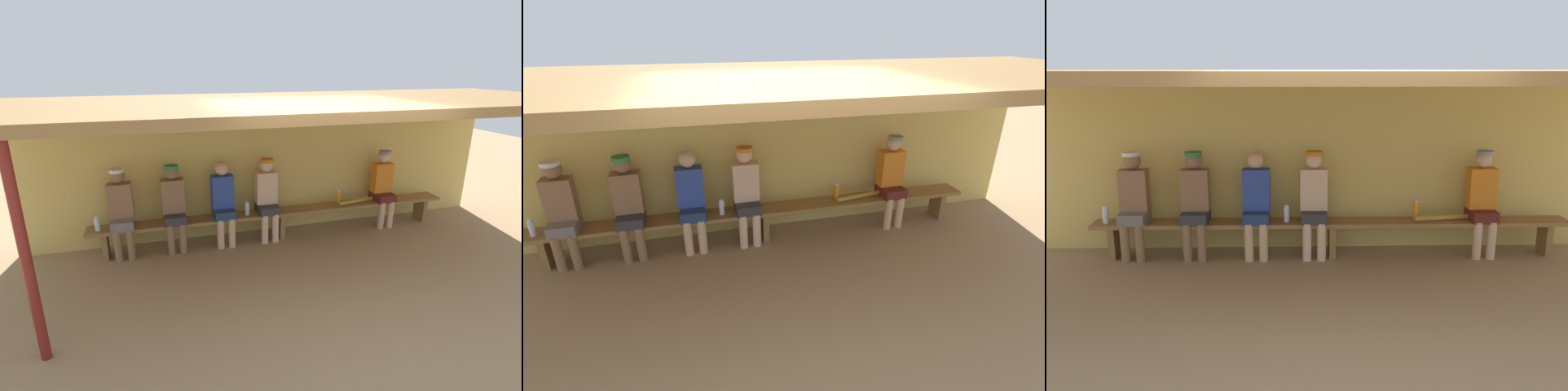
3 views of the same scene
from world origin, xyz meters
The scene contains 14 objects.
ground_plane centered at (0.00, 0.00, 0.00)m, with size 24.00×24.00×0.00m, color #9E7F59.
back_wall centered at (0.00, 2.00, 1.10)m, with size 8.00×0.20×2.20m, color #D8BC60.
dugout_roof centered at (0.00, 0.70, 2.26)m, with size 8.00×2.80×0.12m, color olive.
support_post centered at (-3.16, -0.55, 1.10)m, with size 0.10×0.10×2.20m, color maroon.
bench centered at (0.00, 1.55, 0.39)m, with size 6.00×0.36×0.46m.
player_leftmost centered at (1.90, 1.55, 0.75)m, with size 0.34×0.42×1.34m.
player_near_post centered at (-1.71, 1.55, 0.75)m, with size 0.34×0.42×1.34m.
player_in_white centered at (-0.23, 1.55, 0.75)m, with size 0.34×0.42×1.34m.
player_shirtless_tan centered at (-2.47, 1.55, 0.75)m, with size 0.34×0.42×1.34m.
player_middle centered at (-0.95, 1.55, 0.73)m, with size 0.34×0.42×1.34m.
water_bottle_orange centered at (-2.82, 1.51, 0.56)m, with size 0.07×0.07×0.22m.
water_bottle_green centered at (-0.58, 1.52, 0.56)m, with size 0.07×0.07×0.21m.
water_bottle_clear centered at (1.07, 1.59, 0.58)m, with size 0.07×0.07×0.25m.
baseball_bat centered at (1.46, 1.55, 0.49)m, with size 0.07×0.07×0.85m, color #B28C33.
Camera 1 is at (-2.00, -4.19, 2.78)m, focal length 27.08 mm.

